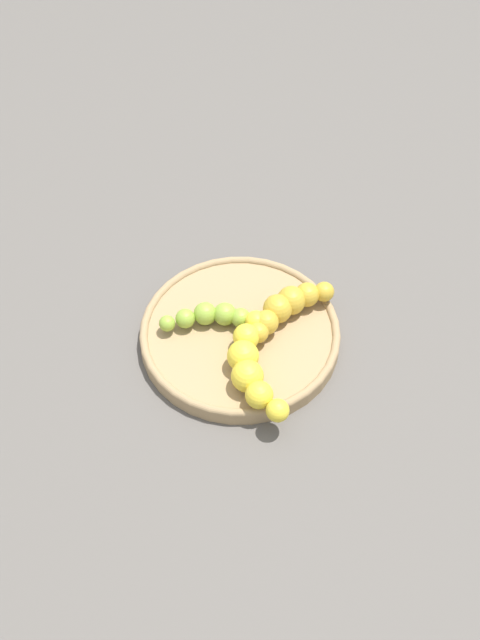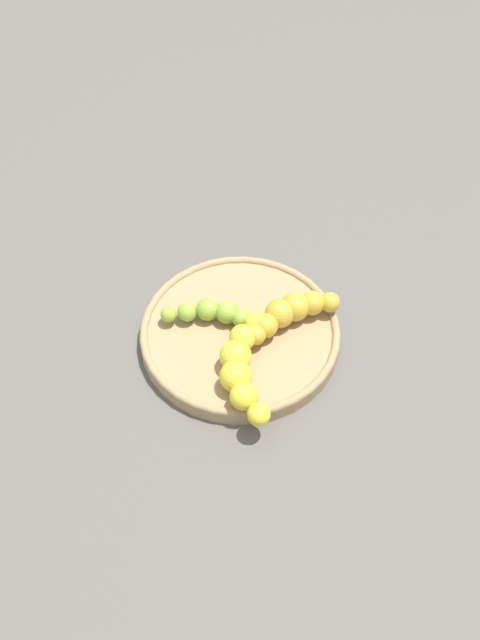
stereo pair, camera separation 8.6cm
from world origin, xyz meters
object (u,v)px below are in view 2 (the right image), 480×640
(banana_yellow, at_px, (242,366))
(fruit_bowl, at_px, (240,333))
(banana_spotted, at_px, (289,312))
(banana_green, at_px, (216,314))

(banana_yellow, bearing_deg, fruit_bowl, -88.83)
(banana_yellow, bearing_deg, banana_spotted, -126.35)
(banana_green, distance_m, banana_spotted, 0.09)
(banana_green, distance_m, banana_yellow, 0.09)
(banana_yellow, distance_m, banana_spotted, 0.10)
(banana_green, bearing_deg, banana_spotted, -80.16)
(fruit_bowl, xyz_separation_m, banana_spotted, (-0.03, 0.05, 0.02))
(banana_yellow, height_order, banana_spotted, banana_yellow)
(fruit_bowl, relative_size, banana_green, 1.84)
(banana_yellow, bearing_deg, banana_green, -69.78)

